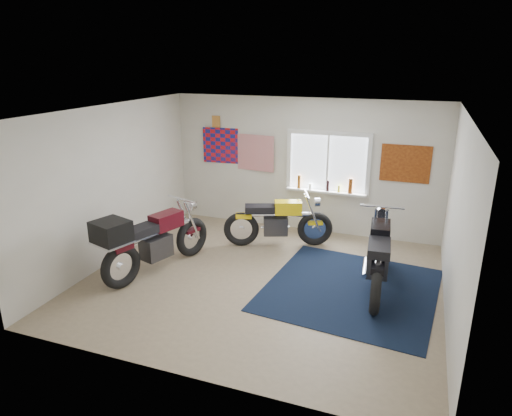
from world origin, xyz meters
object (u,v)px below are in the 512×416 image
(navy_rug, at_px, (351,289))
(maroon_tourer, at_px, (149,241))
(black_chrome_bike, at_px, (378,257))
(yellow_triumph, at_px, (278,223))

(navy_rug, distance_m, maroon_tourer, 3.31)
(black_chrome_bike, distance_m, maroon_tourer, 3.65)
(navy_rug, xyz_separation_m, maroon_tourer, (-3.21, -0.59, 0.59))
(navy_rug, distance_m, black_chrome_bike, 0.65)
(navy_rug, height_order, black_chrome_bike, black_chrome_bike)
(black_chrome_bike, bearing_deg, maroon_tourer, 98.40)
(navy_rug, xyz_separation_m, black_chrome_bike, (0.35, 0.22, 0.51))
(maroon_tourer, bearing_deg, black_chrome_bike, -59.80)
(yellow_triumph, xyz_separation_m, black_chrome_bike, (1.95, -1.07, 0.05))
(yellow_triumph, bearing_deg, navy_rug, -59.90)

